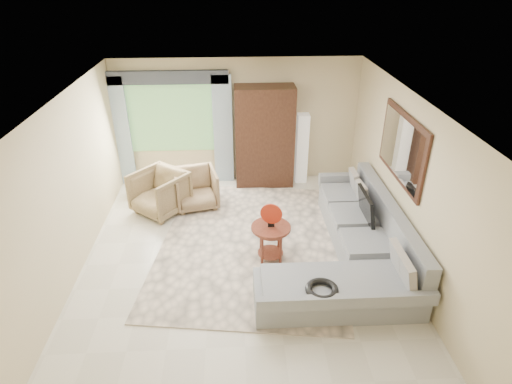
{
  "coord_description": "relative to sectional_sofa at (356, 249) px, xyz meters",
  "views": [
    {
      "loc": [
        -0.07,
        -5.53,
        4.23
      ],
      "look_at": [
        0.25,
        0.35,
        1.05
      ],
      "focal_mm": 30.0,
      "sensor_mm": 36.0,
      "label": 1
    }
  ],
  "objects": [
    {
      "name": "area_rug",
      "position": [
        -1.61,
        0.64,
        -0.27
      ],
      "size": [
        3.51,
        4.37,
        0.02
      ],
      "primitive_type": "cube",
      "rotation": [
        0.0,
        0.0,
        -0.13
      ],
      "color": "beige",
      "rests_on": "ground"
    },
    {
      "name": "window",
      "position": [
        -3.13,
        3.15,
        1.12
      ],
      "size": [
        1.8,
        0.04,
        1.4
      ],
      "primitive_type": "cube",
      "color": "#669E59",
      "rests_on": "wall_back"
    },
    {
      "name": "armchair_left",
      "position": [
        -3.28,
        1.79,
        0.12
      ],
      "size": [
        1.24,
        1.24,
        0.82
      ],
      "primitive_type": "imported",
      "rotation": [
        0.0,
        0.0,
        -0.68
      ],
      "color": "#957D51",
      "rests_on": "ground"
    },
    {
      "name": "tv_screen",
      "position": [
        0.27,
        0.55,
        0.44
      ],
      "size": [
        0.14,
        0.74,
        0.48
      ],
      "primitive_type": "cube",
      "rotation": [
        0.0,
        -0.17,
        0.0
      ],
      "color": "black",
      "rests_on": "sectional_sofa"
    },
    {
      "name": "armoire",
      "position": [
        -1.23,
        2.9,
        0.77
      ],
      "size": [
        1.2,
        0.55,
        2.1
      ],
      "primitive_type": "cube",
      "color": "black",
      "rests_on": "ground"
    },
    {
      "name": "armchair_right",
      "position": [
        -2.62,
        1.98,
        0.09
      ],
      "size": [
        0.96,
        0.97,
        0.74
      ],
      "primitive_type": "imported",
      "rotation": [
        0.0,
        0.0,
        0.23
      ],
      "color": "olive",
      "rests_on": "ground"
    },
    {
      "name": "red_disc",
      "position": [
        -1.32,
        0.19,
        0.57
      ],
      "size": [
        0.33,
        0.12,
        0.34
      ],
      "primitive_type": "cylinder",
      "rotation": [
        1.57,
        0.0,
        -0.29
      ],
      "color": "#A02310",
      "rests_on": "coffee_table"
    },
    {
      "name": "ground",
      "position": [
        -1.78,
        0.18,
        -0.28
      ],
      "size": [
        6.0,
        6.0,
        0.0
      ],
      "primitive_type": "plane",
      "color": "silver",
      "rests_on": "ground"
    },
    {
      "name": "garden_hose",
      "position": [
        -0.78,
        -1.2,
        0.26
      ],
      "size": [
        0.43,
        0.43,
        0.09
      ],
      "primitive_type": "torus",
      "color": "black",
      "rests_on": "sectional_sofa"
    },
    {
      "name": "wall_mirror",
      "position": [
        0.68,
        0.53,
        1.47
      ],
      "size": [
        0.05,
        1.7,
        1.05
      ],
      "color": "black",
      "rests_on": "wall_right"
    },
    {
      "name": "coffee_table",
      "position": [
        -1.32,
        0.19,
        0.04
      ],
      "size": [
        0.62,
        0.62,
        0.62
      ],
      "rotation": [
        0.0,
        0.0,
        0.16
      ],
      "color": "#4D2114",
      "rests_on": "ground"
    },
    {
      "name": "curtain_left",
      "position": [
        -4.18,
        3.06,
        0.87
      ],
      "size": [
        0.4,
        0.08,
        2.3
      ],
      "primitive_type": "cube",
      "color": "#9EB7CC",
      "rests_on": "ground"
    },
    {
      "name": "sectional_sofa",
      "position": [
        0.0,
        0.0,
        0.0
      ],
      "size": [
        2.3,
        3.46,
        0.9
      ],
      "color": "gray",
      "rests_on": "ground"
    },
    {
      "name": "floor_lamp",
      "position": [
        -0.43,
        2.96,
        0.47
      ],
      "size": [
        0.24,
        0.24,
        1.5
      ],
      "primitive_type": "cube",
      "color": "silver",
      "rests_on": "ground"
    },
    {
      "name": "valance",
      "position": [
        -3.13,
        3.08,
        1.97
      ],
      "size": [
        2.4,
        0.12,
        0.26
      ],
      "primitive_type": "cube",
      "color": "#1E232D",
      "rests_on": "wall_back"
    },
    {
      "name": "potted_plant",
      "position": [
        -3.86,
        2.51,
        -0.01
      ],
      "size": [
        0.61,
        0.57,
        0.54
      ],
      "primitive_type": "imported",
      "rotation": [
        0.0,
        0.0,
        0.35
      ],
      "color": "#999999",
      "rests_on": "ground"
    },
    {
      "name": "curtain_right",
      "position": [
        -2.08,
        3.06,
        0.87
      ],
      "size": [
        0.4,
        0.08,
        2.3
      ],
      "primitive_type": "cube",
      "color": "#9EB7CC",
      "rests_on": "ground"
    }
  ]
}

